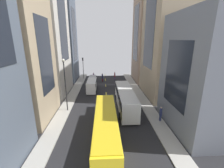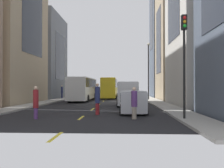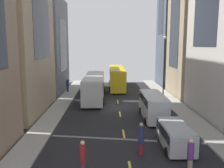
{
  "view_description": "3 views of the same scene",
  "coord_description": "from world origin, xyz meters",
  "views": [
    {
      "loc": [
        0.43,
        29.2,
        11.6
      ],
      "look_at": [
        -1.17,
        -0.43,
        2.91
      ],
      "focal_mm": 24.65,
      "sensor_mm": 36.0,
      "label": 1
    },
    {
      "loc": [
        2.79,
        -30.72,
        2.07
      ],
      "look_at": [
        1.37,
        -0.35,
        2.43
      ],
      "focal_mm": 38.18,
      "sensor_mm": 36.0,
      "label": 2
    },
    {
      "loc": [
        -1.41,
        -28.92,
        7.47
      ],
      "look_at": [
        -0.81,
        0.08,
        2.86
      ],
      "focal_mm": 39.33,
      "sensor_mm": 36.0,
      "label": 3
    }
  ],
  "objects": [
    {
      "name": "streetcar_yellow",
      "position": [
        0.31,
        13.92,
        2.12
      ],
      "size": [
        2.7,
        12.81,
        3.59
      ],
      "color": "yellow",
      "rests_on": "ground"
    },
    {
      "name": "sidewalk_east",
      "position": [
        7.17,
        0.0,
        0.07
      ],
      "size": [
        2.12,
        44.0,
        0.15
      ],
      "primitive_type": "cube",
      "color": "#9E9B93",
      "rests_on": "ground"
    },
    {
      "name": "lane_stripe_1",
      "position": [
        0.0,
        -15.0,
        0.01
      ],
      "size": [
        0.16,
        2.0,
        0.01
      ],
      "primitive_type": "cube",
      "color": "yellow",
      "rests_on": "ground"
    },
    {
      "name": "traffic_light_near_corner",
      "position": [
        6.51,
        -16.08,
        4.5
      ],
      "size": [
        0.32,
        0.44,
        6.3
      ],
      "color": "black",
      "rests_on": "ground"
    },
    {
      "name": "city_bus_white",
      "position": [
        -3.19,
        4.66,
        2.01
      ],
      "size": [
        2.8,
        12.12,
        3.35
      ],
      "color": "silver",
      "rests_on": "ground"
    },
    {
      "name": "sidewalk_west",
      "position": [
        -7.17,
        0.0,
        0.07
      ],
      "size": [
        2.12,
        44.0,
        0.15
      ],
      "primitive_type": "cube",
      "color": "#9E9B93",
      "rests_on": "ground"
    },
    {
      "name": "car_silver_0",
      "position": [
        3.56,
        -11.92,
        1.03
      ],
      "size": [
        2.07,
        4.46,
        1.74
      ],
      "color": "#B7BABF",
      "rests_on": "ground"
    },
    {
      "name": "pedestrian_crossing_mid",
      "position": [
        3.5,
        -15.42,
        1.08
      ],
      "size": [
        0.4,
        0.4,
        2.06
      ],
      "rotation": [
        0.0,
        0.0,
        1.1
      ],
      "color": "gray",
      "rests_on": "ground"
    },
    {
      "name": "lane_stripe_5",
      "position": [
        0.0,
        9.0,
        0.01
      ],
      "size": [
        0.16,
        2.0,
        0.01
      ],
      "primitive_type": "cube",
      "color": "yellow",
      "rests_on": "ground"
    },
    {
      "name": "pedestrian_walking_far",
      "position": [
        -7.67,
        9.53,
        1.29
      ],
      "size": [
        0.4,
        0.4,
        2.17
      ],
      "rotation": [
        0.0,
        0.0,
        5.19
      ],
      "color": "navy",
      "rests_on": "ground"
    },
    {
      "name": "delivery_van_white",
      "position": [
        3.27,
        -4.76,
        1.52
      ],
      "size": [
        2.25,
        6.04,
        2.58
      ],
      "color": "white",
      "rests_on": "ground"
    },
    {
      "name": "lane_stripe_4",
      "position": [
        0.0,
        3.0,
        0.01
      ],
      "size": [
        0.16,
        2.0,
        0.01
      ],
      "primitive_type": "cube",
      "color": "yellow",
      "rests_on": "ground"
    },
    {
      "name": "building_east_2",
      "position": [
        12.51,
        7.34,
        9.35
      ],
      "size": [
        8.24,
        8.71,
        18.7
      ],
      "color": "tan",
      "rests_on": "ground"
    },
    {
      "name": "lane_stripe_6",
      "position": [
        0.0,
        15.0,
        0.01
      ],
      "size": [
        0.16,
        2.0,
        0.01
      ],
      "primitive_type": "cube",
      "color": "yellow",
      "rests_on": "ground"
    },
    {
      "name": "lane_stripe_2",
      "position": [
        0.0,
        -9.0,
        0.01
      ],
      "size": [
        0.16,
        2.0,
        0.01
      ],
      "primitive_type": "cube",
      "color": "yellow",
      "rests_on": "ground"
    },
    {
      "name": "lane_stripe_7",
      "position": [
        0.0,
        21.0,
        0.01
      ],
      "size": [
        0.16,
        2.0,
        0.01
      ],
      "primitive_type": "cube",
      "color": "yellow",
      "rests_on": "ground"
    },
    {
      "name": "building_west_2",
      "position": [
        -11.8,
        11.23,
        7.41
      ],
      "size": [
        6.8,
        10.79,
        14.83
      ],
      "color": "slate",
      "rests_on": "ground"
    },
    {
      "name": "lane_stripe_3",
      "position": [
        0.0,
        -3.0,
        0.01
      ],
      "size": [
        0.16,
        2.0,
        0.01
      ],
      "primitive_type": "cube",
      "color": "yellow",
      "rests_on": "ground"
    },
    {
      "name": "pedestrian_waiting_curb",
      "position": [
        -2.81,
        -15.69,
        1.13
      ],
      "size": [
        0.34,
        0.34,
        2.12
      ],
      "rotation": [
        0.0,
        0.0,
        0.07
      ],
      "color": "#593372",
      "rests_on": "ground"
    },
    {
      "name": "pedestrian_crossing_near",
      "position": [
        0.89,
        -13.14,
        1.23
      ],
      "size": [
        0.39,
        0.39,
        2.33
      ],
      "rotation": [
        0.0,
        0.0,
        4.39
      ],
      "color": "maroon",
      "rests_on": "ground"
    },
    {
      "name": "ground_plane",
      "position": [
        0.0,
        0.0,
        0.0
      ],
      "size": [
        40.47,
        40.47,
        0.0
      ],
      "primitive_type": "plane",
      "color": "black"
    },
    {
      "name": "streetlamp_near",
      "position": [
        6.61,
        5.3,
        5.27
      ],
      "size": [
        0.44,
        0.44,
        8.56
      ],
      "color": "black",
      "rests_on": "ground"
    },
    {
      "name": "lane_stripe_0",
      "position": [
        0.0,
        -21.0,
        0.01
      ],
      "size": [
        0.16,
        2.0,
        0.01
      ],
      "primitive_type": "cube",
      "color": "yellow",
      "rests_on": "ground"
    }
  ]
}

